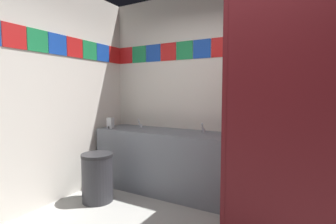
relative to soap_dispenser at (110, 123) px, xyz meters
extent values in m
cube|color=silver|center=(1.77, 0.53, 0.46)|extent=(3.97, 0.08, 2.78)
cube|color=red|center=(-0.08, 0.49, 1.05)|extent=(0.26, 0.01, 0.26)
cube|color=#1E8C4C|center=(0.18, 0.49, 1.05)|extent=(0.26, 0.01, 0.26)
cube|color=#1947B7|center=(0.45, 0.49, 1.05)|extent=(0.26, 0.01, 0.26)
cube|color=red|center=(0.71, 0.49, 1.05)|extent=(0.26, 0.01, 0.26)
cube|color=#1E8C4C|center=(0.98, 0.49, 1.05)|extent=(0.26, 0.01, 0.26)
cube|color=#1947B7|center=(1.24, 0.49, 1.05)|extent=(0.26, 0.01, 0.26)
cube|color=red|center=(1.50, 0.49, 1.05)|extent=(0.26, 0.01, 0.26)
cube|color=#1E8C4C|center=(1.77, 0.49, 1.05)|extent=(0.26, 0.01, 0.26)
cube|color=#1947B7|center=(2.03, 0.49, 1.05)|extent=(0.26, 0.01, 0.26)
cube|color=red|center=(2.30, 0.49, 1.05)|extent=(0.26, 0.01, 0.26)
cube|color=#1E8C4C|center=(2.56, 0.49, 1.05)|extent=(0.26, 0.01, 0.26)
cube|color=silver|center=(-0.25, -1.22, 0.46)|extent=(0.08, 3.43, 2.78)
cube|color=red|center=(-0.21, -1.22, 1.05)|extent=(0.01, 0.26, 0.26)
cube|color=#1E8C4C|center=(-0.21, -0.96, 1.05)|extent=(0.01, 0.26, 0.26)
cube|color=#1947B7|center=(-0.21, -0.70, 1.05)|extent=(0.01, 0.26, 0.26)
cube|color=red|center=(-0.21, -0.43, 1.05)|extent=(0.01, 0.26, 0.26)
cube|color=#1E8C4C|center=(-0.21, -0.17, 1.05)|extent=(0.01, 0.26, 0.26)
cube|color=#1947B7|center=(-0.21, 0.10, 1.05)|extent=(0.01, 0.26, 0.26)
cube|color=red|center=(-0.21, 0.36, 1.05)|extent=(0.01, 0.26, 0.26)
cube|color=slate|center=(0.85, 0.19, -0.51)|extent=(2.03, 0.61, 0.85)
cube|color=slate|center=(0.85, 0.48, -0.12)|extent=(2.03, 0.03, 0.08)
cylinder|color=silver|center=(0.34, 0.16, -0.13)|extent=(0.34, 0.34, 0.10)
cylinder|color=silver|center=(1.36, 0.16, -0.13)|extent=(0.34, 0.34, 0.10)
cylinder|color=silver|center=(0.34, 0.30, -0.05)|extent=(0.04, 0.04, 0.05)
cylinder|color=silver|center=(0.34, 0.25, 0.02)|extent=(0.02, 0.06, 0.09)
cylinder|color=silver|center=(1.36, 0.30, -0.05)|extent=(0.04, 0.04, 0.05)
cylinder|color=silver|center=(1.36, 0.25, 0.02)|extent=(0.02, 0.06, 0.09)
cube|color=#B7BABF|center=(0.00, 0.00, 0.00)|extent=(0.09, 0.07, 0.16)
cylinder|color=black|center=(0.00, -0.04, -0.06)|extent=(0.02, 0.02, 0.03)
cube|color=maroon|center=(1.99, -0.22, 0.15)|extent=(0.04, 1.42, 2.17)
cube|color=maroon|center=(2.44, -0.91, 0.15)|extent=(0.90, 0.04, 2.00)
cylinder|color=silver|center=(2.01, -0.91, 0.26)|extent=(0.02, 0.02, 0.10)
cylinder|color=white|center=(2.50, 0.06, -0.73)|extent=(0.38, 0.38, 0.40)
torus|color=white|center=(2.50, 0.06, -0.52)|extent=(0.39, 0.39, 0.05)
cube|color=white|center=(2.50, 0.27, -0.36)|extent=(0.34, 0.17, 0.34)
cylinder|color=#333338|center=(0.24, -0.52, -0.64)|extent=(0.39, 0.39, 0.57)
cylinder|color=#262628|center=(0.24, -0.52, -0.34)|extent=(0.40, 0.40, 0.04)
camera|label=1|loc=(2.54, -2.79, 0.46)|focal=26.73mm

